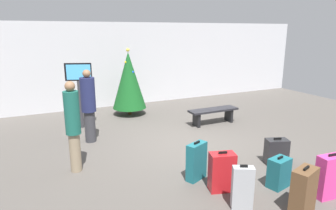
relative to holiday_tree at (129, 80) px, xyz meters
name	(u,v)px	position (x,y,z in m)	size (l,w,h in m)	color
ground_plane	(189,144)	(0.50, -3.34, -1.19)	(16.00, 16.00, 0.00)	#514C47
back_wall	(129,64)	(0.50, 1.48, 0.37)	(16.00, 0.20, 3.14)	silver
holiday_tree	(129,80)	(0.00, 0.00, 0.00)	(1.14, 1.14, 2.27)	#4C3319
flight_info_kiosk	(79,84)	(-1.75, -0.77, 0.12)	(0.74, 0.33, 1.93)	#333338
waiting_bench	(213,113)	(2.01, -2.15, -0.83)	(1.59, 0.44, 0.48)	black
traveller_0	(89,105)	(-1.74, -2.06, -0.19)	(0.49, 0.49, 1.90)	#333338
traveller_1	(73,124)	(-2.34, -3.63, -0.18)	(0.35, 0.35, 1.89)	gray
suitcase_0	(242,188)	(-0.09, -6.16, -0.83)	(0.38, 0.30, 0.77)	#9EA0A5
suitcase_1	(276,152)	(1.66, -5.14, -0.91)	(0.53, 0.41, 0.60)	#232326
suitcase_2	(279,173)	(0.97, -5.90, -0.91)	(0.45, 0.35, 0.60)	#19606B
suitcase_3	(196,161)	(-0.26, -4.99, -0.82)	(0.48, 0.35, 0.78)	#19606B
suitcase_4	(222,172)	(-0.06, -5.55, -0.83)	(0.51, 0.38, 0.76)	#B2191E
suitcase_5	(329,177)	(1.48, -6.53, -0.81)	(0.48, 0.27, 0.81)	#E5388C
suitcase_6	(303,191)	(0.70, -6.68, -0.81)	(0.52, 0.38, 0.80)	brown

